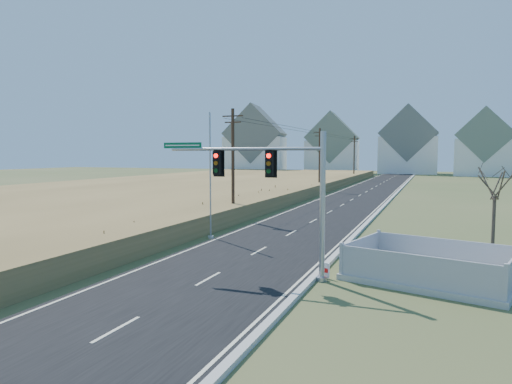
% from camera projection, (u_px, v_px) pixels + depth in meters
% --- Properties ---
extents(ground, '(260.00, 260.00, 0.00)m').
position_uv_depth(ground, '(228.00, 269.00, 21.19)').
color(ground, '#3F5027').
rests_on(ground, ground).
extents(road, '(8.00, 180.00, 0.06)m').
position_uv_depth(road, '(370.00, 190.00, 67.58)').
color(road, black).
rests_on(road, ground).
extents(curb, '(0.30, 180.00, 0.18)m').
position_uv_depth(curb, '(399.00, 190.00, 66.07)').
color(curb, '#B2AFA8').
rests_on(curb, ground).
extents(reed_marsh, '(38.00, 110.00, 1.30)m').
position_uv_depth(reed_marsh, '(194.00, 186.00, 66.97)').
color(reed_marsh, '#A8854C').
rests_on(reed_marsh, ground).
extents(utility_pole_near, '(1.80, 0.26, 9.00)m').
position_uv_depth(utility_pole_near, '(233.00, 162.00, 37.08)').
color(utility_pole_near, '#422D1E').
rests_on(utility_pole_near, ground).
extents(utility_pole_mid, '(1.80, 0.26, 9.00)m').
position_uv_depth(utility_pole_mid, '(320.00, 159.00, 64.92)').
color(utility_pole_mid, '#422D1E').
rests_on(utility_pole_mid, ground).
extents(utility_pole_far, '(1.80, 0.26, 9.00)m').
position_uv_depth(utility_pole_far, '(354.00, 157.00, 92.75)').
color(utility_pole_far, '#422D1E').
rests_on(utility_pole_far, ground).
extents(condo_nw, '(17.69, 13.38, 19.05)m').
position_uv_depth(condo_nw, '(255.00, 146.00, 127.15)').
color(condo_nw, white).
rests_on(condo_nw, ground).
extents(condo_nnw, '(14.93, 11.17, 17.03)m').
position_uv_depth(condo_nnw, '(332.00, 148.00, 127.37)').
color(condo_nnw, white).
rests_on(condo_nnw, ground).
extents(condo_n, '(15.27, 10.20, 18.54)m').
position_uv_depth(condo_n, '(408.00, 146.00, 123.76)').
color(condo_n, white).
rests_on(condo_n, ground).
extents(condo_ne, '(14.12, 10.51, 16.52)m').
position_uv_depth(condo_ne, '(485.00, 148.00, 109.86)').
color(condo_ne, white).
rests_on(condo_ne, ground).
extents(traffic_signal_mast, '(7.89, 0.54, 6.28)m').
position_uv_depth(traffic_signal_mast, '(281.00, 187.00, 19.56)').
color(traffic_signal_mast, '#9EA0A5').
rests_on(traffic_signal_mast, ground).
extents(fence_enclosure, '(7.42, 5.97, 1.49)m').
position_uv_depth(fence_enclosure, '(430.00, 274.00, 19.22)').
color(fence_enclosure, '#B7B5AD').
rests_on(fence_enclosure, ground).
extents(open_sign, '(0.50, 0.25, 0.65)m').
position_uv_depth(open_sign, '(324.00, 270.00, 19.65)').
color(open_sign, white).
rests_on(open_sign, ground).
extents(flagpole, '(0.36, 0.36, 7.93)m').
position_uv_depth(flagpole, '(210.00, 189.00, 28.66)').
color(flagpole, '#B7B5AD').
rests_on(flagpole, ground).
extents(bare_tree, '(1.94, 1.94, 5.15)m').
position_uv_depth(bare_tree, '(495.00, 180.00, 20.73)').
color(bare_tree, '#4C3F33').
rests_on(bare_tree, ground).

